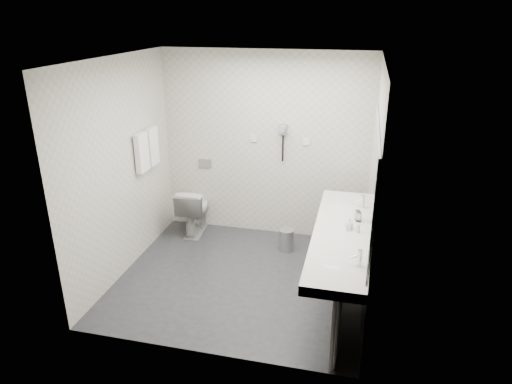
# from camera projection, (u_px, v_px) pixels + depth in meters

# --- Properties ---
(floor) EXTENTS (2.80, 2.80, 0.00)m
(floor) POSITION_uv_depth(u_px,v_px,m) (241.00, 278.00, 5.40)
(floor) COLOR #26262B
(floor) RESTS_ON ground
(ceiling) EXTENTS (2.80, 2.80, 0.00)m
(ceiling) POSITION_uv_depth(u_px,v_px,m) (238.00, 59.00, 4.48)
(ceiling) COLOR silver
(ceiling) RESTS_ON wall_back
(wall_back) EXTENTS (2.80, 0.00, 2.80)m
(wall_back) POSITION_uv_depth(u_px,v_px,m) (265.00, 146.00, 6.12)
(wall_back) COLOR beige
(wall_back) RESTS_ON floor
(wall_front) EXTENTS (2.80, 0.00, 2.80)m
(wall_front) POSITION_uv_depth(u_px,v_px,m) (198.00, 231.00, 3.77)
(wall_front) COLOR beige
(wall_front) RESTS_ON floor
(wall_left) EXTENTS (0.00, 2.60, 2.60)m
(wall_left) POSITION_uv_depth(u_px,v_px,m) (121.00, 169.00, 5.24)
(wall_left) COLOR beige
(wall_left) RESTS_ON floor
(wall_right) EXTENTS (0.00, 2.60, 2.60)m
(wall_right) POSITION_uv_depth(u_px,v_px,m) (372.00, 190.00, 4.64)
(wall_right) COLOR beige
(wall_right) RESTS_ON floor
(vanity_counter) EXTENTS (0.55, 2.20, 0.10)m
(vanity_counter) POSITION_uv_depth(u_px,v_px,m) (341.00, 235.00, 4.69)
(vanity_counter) COLOR silver
(vanity_counter) RESTS_ON floor
(vanity_panel) EXTENTS (0.03, 2.15, 0.75)m
(vanity_panel) POSITION_uv_depth(u_px,v_px,m) (340.00, 271.00, 4.84)
(vanity_panel) COLOR gray
(vanity_panel) RESTS_ON floor
(vanity_post_near) EXTENTS (0.06, 0.06, 0.75)m
(vanity_post_near) POSITION_uv_depth(u_px,v_px,m) (336.00, 335.00, 3.89)
(vanity_post_near) COLOR silver
(vanity_post_near) RESTS_ON floor
(vanity_post_far) EXTENTS (0.06, 0.06, 0.75)m
(vanity_post_far) POSITION_uv_depth(u_px,v_px,m) (348.00, 229.00, 5.77)
(vanity_post_far) COLOR silver
(vanity_post_far) RESTS_ON floor
(mirror) EXTENTS (0.02, 2.20, 1.05)m
(mirror) POSITION_uv_depth(u_px,v_px,m) (373.00, 177.00, 4.39)
(mirror) COLOR #B2BCC6
(mirror) RESTS_ON wall_right
(basin_near) EXTENTS (0.40, 0.31, 0.05)m
(basin_near) POSITION_uv_depth(u_px,v_px,m) (336.00, 264.00, 4.09)
(basin_near) COLOR silver
(basin_near) RESTS_ON vanity_counter
(basin_far) EXTENTS (0.40, 0.31, 0.05)m
(basin_far) POSITION_uv_depth(u_px,v_px,m) (345.00, 207.00, 5.26)
(basin_far) COLOR silver
(basin_far) RESTS_ON vanity_counter
(faucet_near) EXTENTS (0.04, 0.04, 0.15)m
(faucet_near) POSITION_uv_depth(u_px,v_px,m) (359.00, 258.00, 4.01)
(faucet_near) COLOR silver
(faucet_near) RESTS_ON vanity_counter
(faucet_far) EXTENTS (0.04, 0.04, 0.15)m
(faucet_far) POSITION_uv_depth(u_px,v_px,m) (363.00, 202.00, 5.19)
(faucet_far) COLOR silver
(faucet_far) RESTS_ON vanity_counter
(soap_bottle_a) EXTENTS (0.05, 0.05, 0.10)m
(soap_bottle_a) POSITION_uv_depth(u_px,v_px,m) (349.00, 225.00, 4.66)
(soap_bottle_a) COLOR beige
(soap_bottle_a) RESTS_ON vanity_counter
(soap_bottle_b) EXTENTS (0.10, 0.10, 0.11)m
(soap_bottle_b) POSITION_uv_depth(u_px,v_px,m) (349.00, 223.00, 4.71)
(soap_bottle_b) COLOR beige
(soap_bottle_b) RESTS_ON vanity_counter
(soap_bottle_c) EXTENTS (0.04, 0.04, 0.10)m
(soap_bottle_c) POSITION_uv_depth(u_px,v_px,m) (358.00, 227.00, 4.62)
(soap_bottle_c) COLOR beige
(soap_bottle_c) RESTS_ON vanity_counter
(glass_left) EXTENTS (0.07, 0.07, 0.11)m
(glass_left) POSITION_uv_depth(u_px,v_px,m) (359.00, 217.00, 4.85)
(glass_left) COLOR silver
(glass_left) RESTS_ON vanity_counter
(glass_right) EXTENTS (0.07, 0.07, 0.11)m
(glass_right) POSITION_uv_depth(u_px,v_px,m) (358.00, 215.00, 4.90)
(glass_right) COLOR silver
(glass_right) RESTS_ON vanity_counter
(toilet) EXTENTS (0.43, 0.69, 0.68)m
(toilet) POSITION_uv_depth(u_px,v_px,m) (194.00, 210.00, 6.41)
(toilet) COLOR silver
(toilet) RESTS_ON floor
(flush_plate) EXTENTS (0.18, 0.02, 0.12)m
(flush_plate) POSITION_uv_depth(u_px,v_px,m) (205.00, 163.00, 6.40)
(flush_plate) COLOR #B2B5BA
(flush_plate) RESTS_ON wall_back
(pedal_bin) EXTENTS (0.25, 0.25, 0.28)m
(pedal_bin) POSITION_uv_depth(u_px,v_px,m) (286.00, 240.00, 6.00)
(pedal_bin) COLOR #B2B5BA
(pedal_bin) RESTS_ON floor
(bin_lid) EXTENTS (0.20, 0.20, 0.02)m
(bin_lid) POSITION_uv_depth(u_px,v_px,m) (287.00, 230.00, 5.94)
(bin_lid) COLOR #B2B5BA
(bin_lid) RESTS_ON pedal_bin
(towel_rail) EXTENTS (0.02, 0.62, 0.02)m
(towel_rail) POSITION_uv_depth(u_px,v_px,m) (145.00, 132.00, 5.62)
(towel_rail) COLOR silver
(towel_rail) RESTS_ON wall_left
(towel_near) EXTENTS (0.07, 0.24, 0.48)m
(towel_near) POSITION_uv_depth(u_px,v_px,m) (142.00, 153.00, 5.57)
(towel_near) COLOR white
(towel_near) RESTS_ON towel_rail
(towel_far) EXTENTS (0.07, 0.24, 0.48)m
(towel_far) POSITION_uv_depth(u_px,v_px,m) (152.00, 146.00, 5.82)
(towel_far) COLOR white
(towel_far) RESTS_ON towel_rail
(dryer_cradle) EXTENTS (0.10, 0.04, 0.14)m
(dryer_cradle) POSITION_uv_depth(u_px,v_px,m) (283.00, 130.00, 5.94)
(dryer_cradle) COLOR gray
(dryer_cradle) RESTS_ON wall_back
(dryer_barrel) EXTENTS (0.08, 0.14, 0.08)m
(dryer_barrel) POSITION_uv_depth(u_px,v_px,m) (283.00, 129.00, 5.87)
(dryer_barrel) COLOR gray
(dryer_barrel) RESTS_ON dryer_cradle
(dryer_cord) EXTENTS (0.02, 0.02, 0.35)m
(dryer_cord) POSITION_uv_depth(u_px,v_px,m) (283.00, 148.00, 6.02)
(dryer_cord) COLOR black
(dryer_cord) RESTS_ON dryer_cradle
(switch_plate_a) EXTENTS (0.09, 0.02, 0.09)m
(switch_plate_a) POSITION_uv_depth(u_px,v_px,m) (254.00, 139.00, 6.10)
(switch_plate_a) COLOR silver
(switch_plate_a) RESTS_ON wall_back
(switch_plate_b) EXTENTS (0.09, 0.02, 0.09)m
(switch_plate_b) POSITION_uv_depth(u_px,v_px,m) (306.00, 142.00, 5.95)
(switch_plate_b) COLOR silver
(switch_plate_b) RESTS_ON wall_back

